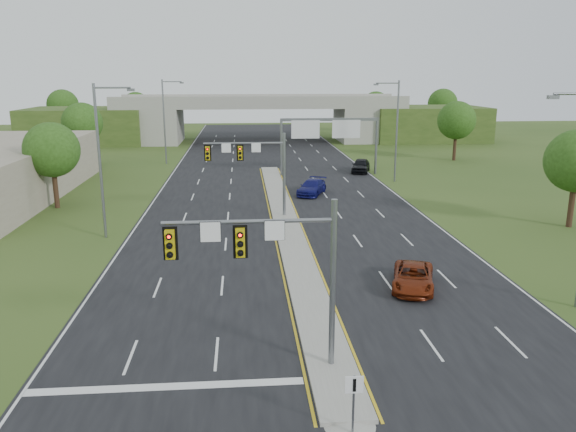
% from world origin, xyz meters
% --- Properties ---
extents(ground, '(240.00, 240.00, 0.00)m').
position_xyz_m(ground, '(0.00, 0.00, 0.00)').
color(ground, '#324A1A').
rests_on(ground, ground).
extents(road, '(24.00, 160.00, 0.02)m').
position_xyz_m(road, '(0.00, 35.00, 0.01)').
color(road, black).
rests_on(road, ground).
extents(median, '(2.00, 54.00, 0.16)m').
position_xyz_m(median, '(0.00, 23.00, 0.10)').
color(median, gray).
rests_on(median, road).
extents(median_nose, '(2.00, 2.00, 0.16)m').
position_xyz_m(median_nose, '(0.00, -4.00, 0.10)').
color(median_nose, gray).
rests_on(median_nose, road).
extents(lane_markings, '(23.72, 160.00, 0.01)m').
position_xyz_m(lane_markings, '(-0.60, 28.91, 0.02)').
color(lane_markings, gold).
rests_on(lane_markings, road).
extents(signal_mast_near, '(6.62, 0.60, 7.00)m').
position_xyz_m(signal_mast_near, '(-2.26, -0.07, 4.73)').
color(signal_mast_near, slate).
rests_on(signal_mast_near, ground).
extents(signal_mast_far, '(6.62, 0.60, 7.00)m').
position_xyz_m(signal_mast_far, '(-2.26, 24.93, 4.73)').
color(signal_mast_far, slate).
rests_on(signal_mast_far, ground).
extents(keep_right_sign, '(0.60, 0.13, 2.20)m').
position_xyz_m(keep_right_sign, '(0.00, -4.53, 1.52)').
color(keep_right_sign, slate).
rests_on(keep_right_sign, ground).
extents(sign_gantry, '(11.58, 0.44, 6.67)m').
position_xyz_m(sign_gantry, '(6.68, 44.92, 5.24)').
color(sign_gantry, slate).
rests_on(sign_gantry, ground).
extents(overpass, '(80.00, 14.00, 8.10)m').
position_xyz_m(overpass, '(0.00, 80.00, 3.55)').
color(overpass, gray).
rests_on(overpass, ground).
extents(lightpole_l_mid, '(2.85, 0.25, 11.00)m').
position_xyz_m(lightpole_l_mid, '(-13.30, 20.00, 6.10)').
color(lightpole_l_mid, slate).
rests_on(lightpole_l_mid, ground).
extents(lightpole_l_far, '(2.85, 0.25, 11.00)m').
position_xyz_m(lightpole_l_far, '(-13.30, 55.00, 6.10)').
color(lightpole_l_far, slate).
rests_on(lightpole_l_far, ground).
extents(lightpole_r_far, '(2.85, 0.25, 11.00)m').
position_xyz_m(lightpole_r_far, '(13.30, 40.00, 6.10)').
color(lightpole_r_far, slate).
rests_on(lightpole_r_far, ground).
extents(tree_l_near, '(4.80, 4.80, 7.60)m').
position_xyz_m(tree_l_near, '(-20.00, 30.00, 5.18)').
color(tree_l_near, '#382316').
rests_on(tree_l_near, ground).
extents(tree_l_mid, '(5.20, 5.20, 8.12)m').
position_xyz_m(tree_l_mid, '(-24.00, 55.00, 5.51)').
color(tree_l_mid, '#382316').
rests_on(tree_l_mid, ground).
extents(tree_r_mid, '(5.20, 5.20, 8.12)m').
position_xyz_m(tree_r_mid, '(26.00, 55.00, 5.51)').
color(tree_r_mid, '#382316').
rests_on(tree_r_mid, ground).
extents(tree_back_a, '(6.00, 6.00, 8.85)m').
position_xyz_m(tree_back_a, '(-38.00, 94.00, 5.84)').
color(tree_back_a, '#382316').
rests_on(tree_back_a, ground).
extents(tree_back_b, '(5.60, 5.60, 8.32)m').
position_xyz_m(tree_back_b, '(-24.00, 94.00, 5.51)').
color(tree_back_b, '#382316').
rests_on(tree_back_b, ground).
extents(tree_back_c, '(5.60, 5.60, 8.32)m').
position_xyz_m(tree_back_c, '(24.00, 94.00, 5.51)').
color(tree_back_c, '#382316').
rests_on(tree_back_c, ground).
extents(tree_back_d, '(6.00, 6.00, 8.85)m').
position_xyz_m(tree_back_d, '(38.00, 94.00, 5.84)').
color(tree_back_d, '#382316').
rests_on(tree_back_d, ground).
extents(car_far_a, '(3.49, 5.14, 1.31)m').
position_xyz_m(car_far_a, '(5.89, 8.19, 0.67)').
color(car_far_a, maroon).
rests_on(car_far_a, road).
extents(car_far_b, '(3.82, 5.40, 1.45)m').
position_xyz_m(car_far_b, '(3.42, 33.74, 0.75)').
color(car_far_b, '#0E0F55').
rests_on(car_far_b, road).
extents(car_far_c, '(3.32, 5.19, 1.64)m').
position_xyz_m(car_far_c, '(11.00, 46.32, 0.84)').
color(car_far_c, black).
rests_on(car_far_c, road).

